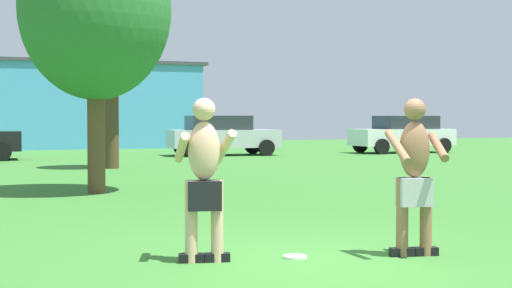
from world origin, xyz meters
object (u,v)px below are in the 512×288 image
object	(u,v)px
player_near	(415,173)
car_white_far_end	(403,134)
frisbee	(295,257)
tree_behind_players	(95,10)
car_silver_near_post	(222,135)
tree_left_field	(112,53)
player_in_black	(204,176)

from	to	relation	value
player_near	car_white_far_end	xyz separation A→B (m)	(12.77, 21.09, -0.07)
frisbee	tree_behind_players	size ratio (longest dim) A/B	0.05
frisbee	tree_behind_players	bearing A→B (deg)	96.73
car_silver_near_post	tree_behind_players	size ratio (longest dim) A/B	0.81
tree_left_field	player_near	bearing A→B (deg)	-87.71
player_in_black	frisbee	distance (m)	1.31
player_in_black	tree_behind_players	world-z (taller)	tree_behind_players
car_white_far_end	tree_left_field	size ratio (longest dim) A/B	0.96
frisbee	tree_left_field	xyz separation A→B (m)	(0.63, 14.99, 3.39)
player_near	tree_left_field	bearing A→B (deg)	92.29
frisbee	car_white_far_end	bearing A→B (deg)	55.96
player_in_black	car_white_far_end	size ratio (longest dim) A/B	0.39
player_in_black	tree_behind_players	xyz separation A→B (m)	(0.05, 7.62, 2.71)
player_near	frisbee	bearing A→B (deg)	164.70
player_near	car_silver_near_post	xyz separation A→B (m)	(4.82, 21.63, -0.07)
player_near	car_silver_near_post	distance (m)	22.16
player_in_black	car_silver_near_post	xyz separation A→B (m)	(7.03, 21.16, -0.06)
player_near	tree_behind_players	world-z (taller)	tree_behind_players
player_in_black	tree_left_field	distance (m)	15.16
player_in_black	tree_left_field	bearing A→B (deg)	83.86
player_near	player_in_black	world-z (taller)	player_near
frisbee	tree_left_field	distance (m)	15.38
car_white_far_end	tree_left_field	bearing A→B (deg)	-156.71
car_silver_near_post	tree_behind_players	world-z (taller)	tree_behind_players
player_in_black	car_white_far_end	xyz separation A→B (m)	(14.98, 20.63, -0.06)
frisbee	car_white_far_end	distance (m)	25.05
car_silver_near_post	player_in_black	bearing A→B (deg)	-108.38
car_white_far_end	car_silver_near_post	bearing A→B (deg)	176.12
player_near	tree_left_field	size ratio (longest dim) A/B	0.38
car_white_far_end	frisbee	bearing A→B (deg)	-124.04
car_silver_near_post	tree_left_field	world-z (taller)	tree_left_field
car_silver_near_post	tree_behind_players	distance (m)	15.49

